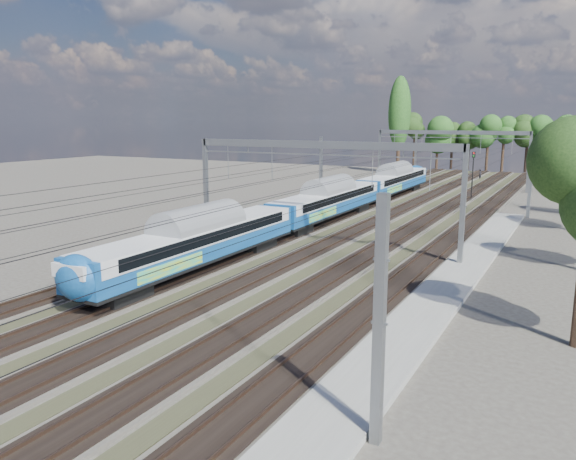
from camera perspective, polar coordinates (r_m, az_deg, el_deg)
The scene contains 9 objects.
track_bed at distance 60.70m, azimuth 9.19°, elevation 0.97°, with size 21.00×130.00×0.34m.
platform at distance 34.08m, azimuth 14.49°, elevation -7.26°, with size 3.00×70.00×0.30m, color gray.
catenary at distance 67.13m, azimuth 11.80°, elevation 7.27°, with size 25.65×130.00×9.00m.
tree_belt at distance 103.88m, azimuth 22.22°, elevation 8.95°, with size 39.93×102.03×11.95m.
poplar at distance 114.66m, azimuth 11.27°, elevation 11.58°, with size 4.40×4.40×19.04m.
emu_train at distance 58.75m, azimuth 4.01°, elevation 3.37°, with size 3.20×67.56×4.68m.
worker at distance 107.41m, azimuth 18.94°, elevation 5.37°, with size 0.68×0.45×1.87m, color black.
signal_near at distance 80.09m, azimuth 18.27°, elevation 5.87°, with size 0.46×0.43×6.42m.
signal_far at distance 104.51m, azimuth 24.31°, elevation 6.15°, with size 0.34×0.31×5.22m.
Camera 1 is at (19.32, -11.55, 10.74)m, focal length 35.00 mm.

